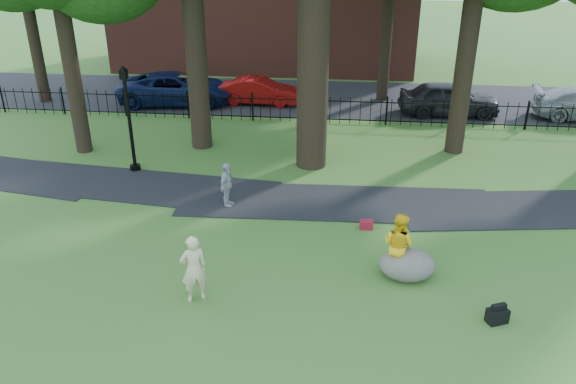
# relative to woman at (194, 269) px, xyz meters

# --- Properties ---
(ground) EXTENTS (120.00, 120.00, 0.00)m
(ground) POSITION_rel_woman_xyz_m (2.14, 1.61, -0.86)
(ground) COLOR #386925
(ground) RESTS_ON ground
(footpath) EXTENTS (36.07, 3.85, 0.03)m
(footpath) POSITION_rel_woman_xyz_m (3.14, 5.51, -0.86)
(footpath) COLOR black
(footpath) RESTS_ON ground
(street) EXTENTS (80.00, 7.00, 0.02)m
(street) POSITION_rel_woman_xyz_m (2.14, 17.61, -0.86)
(street) COLOR black
(street) RESTS_ON ground
(iron_fence) EXTENTS (44.00, 0.04, 1.20)m
(iron_fence) POSITION_rel_woman_xyz_m (2.14, 13.61, -0.26)
(iron_fence) COLOR black
(iron_fence) RESTS_ON ground
(woman) EXTENTS (0.75, 0.65, 1.72)m
(woman) POSITION_rel_woman_xyz_m (0.00, 0.00, 0.00)
(woman) COLOR beige
(woman) RESTS_ON ground
(man) EXTENTS (1.07, 1.04, 1.73)m
(man) POSITION_rel_woman_xyz_m (4.79, 1.57, 0.01)
(man) COLOR yellow
(man) RESTS_ON ground
(pedestrian) EXTENTS (0.49, 0.90, 1.46)m
(pedestrian) POSITION_rel_woman_xyz_m (-0.25, 4.93, -0.13)
(pedestrian) COLOR #A7A7AB
(pedestrian) RESTS_ON ground
(boulder) EXTENTS (1.64, 1.41, 0.82)m
(boulder) POSITION_rel_woman_xyz_m (5.04, 1.50, -0.45)
(boulder) COLOR #666355
(boulder) RESTS_ON ground
(lamppost) EXTENTS (0.38, 0.38, 3.81)m
(lamppost) POSITION_rel_woman_xyz_m (-4.17, 7.41, 1.01)
(lamppost) COLOR black
(lamppost) RESTS_ON ground
(backpack) EXTENTS (0.53, 0.44, 0.34)m
(backpack) POSITION_rel_woman_xyz_m (6.91, -0.12, -0.69)
(backpack) COLOR black
(backpack) RESTS_ON ground
(red_bag) EXTENTS (0.39, 0.26, 0.26)m
(red_bag) POSITION_rel_woman_xyz_m (4.09, 3.90, -0.73)
(red_bag) COLOR maroon
(red_bag) RESTS_ON ground
(red_sedan) EXTENTS (3.99, 1.51, 1.30)m
(red_sedan) POSITION_rel_woman_xyz_m (-0.95, 16.28, -0.21)
(red_sedan) COLOR #A00E0C
(red_sedan) RESTS_ON ground
(navy_van) EXTENTS (5.89, 3.29, 1.56)m
(navy_van) POSITION_rel_woman_xyz_m (-5.05, 15.82, -0.08)
(navy_van) COLOR #0C173D
(navy_van) RESTS_ON ground
(grey_car) EXTENTS (4.64, 1.98, 1.56)m
(grey_car) POSITION_rel_woman_xyz_m (8.10, 15.42, -0.08)
(grey_car) COLOR black
(grey_car) RESTS_ON ground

